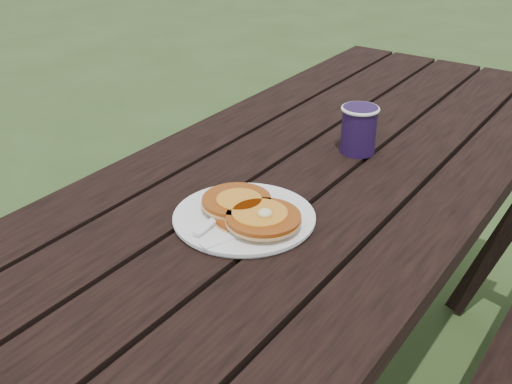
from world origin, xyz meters
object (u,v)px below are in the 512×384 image
Objects in this scene: plate at (244,218)px; coffee_cup at (359,127)px; picnic_table at (317,296)px; pancake_stack at (250,211)px.

plate is 0.40m from coffee_cup.
plate is 2.37× the size of coffee_cup.
pancake_stack is at bearing -85.78° from picnic_table.
picnic_table is 0.45m from coffee_cup.
plate is (0.01, -0.32, 0.39)m from picnic_table.
coffee_cup reaches higher than plate.
coffee_cup is (0.03, 0.40, 0.06)m from plate.
pancake_stack is at bearing -5.74° from plate.
coffee_cup is at bearing 85.12° from plate.
pancake_stack reaches higher than picnic_table.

